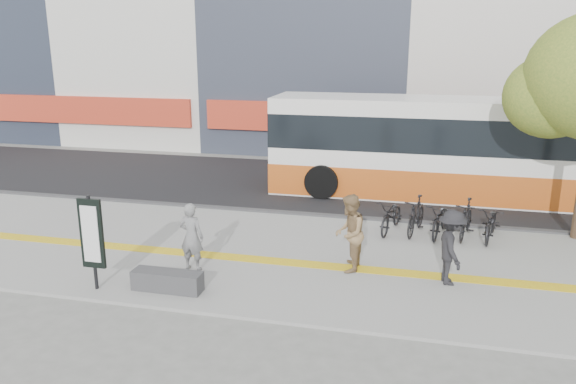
% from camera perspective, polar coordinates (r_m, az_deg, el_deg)
% --- Properties ---
extents(ground, '(120.00, 120.00, 0.00)m').
position_cam_1_polar(ground, '(13.27, 0.43, -9.29)').
color(ground, slate).
rests_on(ground, ground).
extents(sidewalk, '(40.00, 7.00, 0.08)m').
position_cam_1_polar(sidewalk, '(14.60, 1.78, -6.75)').
color(sidewalk, slate).
rests_on(sidewalk, ground).
extents(tactile_strip, '(40.00, 0.45, 0.01)m').
position_cam_1_polar(tactile_strip, '(14.13, 1.36, -7.33)').
color(tactile_strip, yellow).
rests_on(tactile_strip, sidewalk).
extents(street, '(40.00, 8.00, 0.06)m').
position_cam_1_polar(street, '(21.64, 5.85, 0.54)').
color(street, black).
rests_on(street, ground).
extents(curb, '(40.00, 0.25, 0.14)m').
position_cam_1_polar(curb, '(17.82, 4.08, -2.53)').
color(curb, '#363639').
rests_on(curb, ground).
extents(bench, '(1.60, 0.45, 0.45)m').
position_cam_1_polar(bench, '(12.92, -12.26, -8.88)').
color(bench, '#363639').
rests_on(bench, sidewalk).
extents(signboard, '(0.55, 0.10, 2.20)m').
position_cam_1_polar(signboard, '(13.04, -19.47, -4.18)').
color(signboard, black).
rests_on(signboard, sidewalk).
extents(bus, '(13.11, 3.11, 3.49)m').
position_cam_1_polar(bus, '(20.64, 16.84, 4.00)').
color(bus, white).
rests_on(bus, street).
extents(bicycle_row, '(3.82, 1.96, 1.09)m').
position_cam_1_polar(bicycle_row, '(16.52, 15.38, -2.63)').
color(bicycle_row, black).
rests_on(bicycle_row, sidewalk).
extents(seated_woman, '(0.66, 0.46, 1.70)m').
position_cam_1_polar(seated_woman, '(13.69, -9.85, -4.54)').
color(seated_woman, black).
rests_on(seated_woman, sidewalk).
extents(pedestrian_tan, '(0.73, 0.93, 1.90)m').
position_cam_1_polar(pedestrian_tan, '(13.50, 6.30, -4.21)').
color(pedestrian_tan, '#90724C').
rests_on(pedestrian_tan, sidewalk).
extents(pedestrian_dark, '(0.88, 1.25, 1.76)m').
position_cam_1_polar(pedestrian_dark, '(13.27, 16.37, -5.46)').
color(pedestrian_dark, black).
rests_on(pedestrian_dark, sidewalk).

